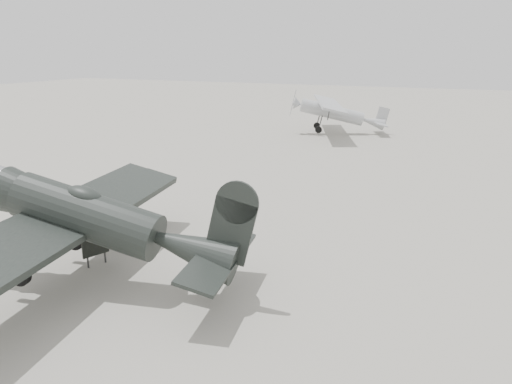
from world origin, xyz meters
TOP-DOWN VIEW (x-y plane):
  - ground at (0.00, 0.00)m, footprint 160.00×160.00m
  - lowwing_monoplane at (-3.95, -3.02)m, footprint 8.50×11.83m
  - highwing_monoplane at (-5.05, 26.16)m, footprint 7.82×10.72m
  - sign_board at (-5.18, -2.00)m, footprint 0.37×0.86m

SIDE VIEW (x-z plane):
  - ground at x=0.00m, z-range 0.00..0.00m
  - sign_board at x=-5.18m, z-range 0.13..1.42m
  - highwing_monoplane at x=-5.05m, z-range 0.39..3.47m
  - lowwing_monoplane at x=-3.95m, z-range 0.11..3.91m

